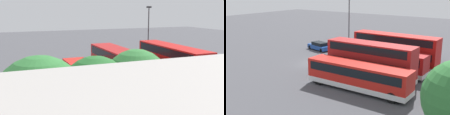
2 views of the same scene
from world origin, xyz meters
The scene contains 13 objects.
ground_plane centered at (0.00, 0.00, 0.00)m, with size 140.00×140.00×0.00m, color #47474C.
bus_double_decker_near_end centered at (-5.22, 10.36, 2.45)m, with size 2.75×11.90×4.55m.
bus_single_deck_second centered at (-1.93, 10.76, 1.62)m, with size 2.69×10.34×2.95m.
bus_double_decker_third centered at (1.84, 10.43, 2.45)m, with size 2.64×10.74×4.55m.
bus_single_deck_fourth centered at (5.39, 10.89, 1.62)m, with size 2.68×11.85×2.95m.
box_truck_blue centered at (-10.93, 10.81, 1.71)m, with size 4.58×7.90×3.20m.
car_hatchback_silver centered at (-7.24, -4.76, 0.70)m, with size 2.83×4.84×1.43m.
lamp_post_tall centered at (-7.01, 1.60, 5.27)m, with size 0.70×0.30×9.15m.
waste_bin_yellow centered at (-11.01, -0.08, 0.47)m, with size 0.60×0.60×0.95m, color #197F33.
tree_leftmost centered at (5.97, 22.79, 4.60)m, with size 3.87×3.87×6.55m.
tree_midleft centered at (8.51, 22.81, 4.29)m, with size 4.03×4.03×6.32m.
tree_midright centered at (5.34, 25.45, 3.62)m, with size 3.50×3.50×5.39m.
tree_rightmost centered at (11.48, 22.30, 3.95)m, with size 5.01×5.01×6.47m.
Camera 1 is at (13.11, 36.45, 8.92)m, focal length 42.89 mm.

